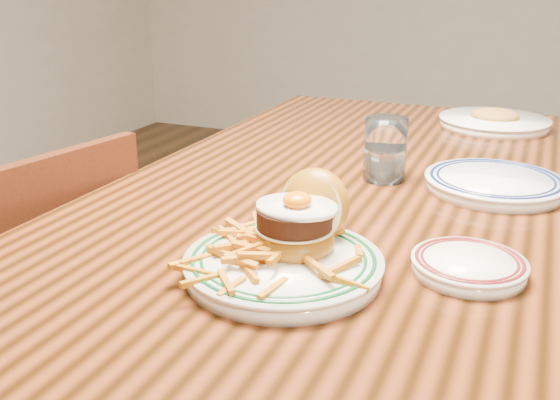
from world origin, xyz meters
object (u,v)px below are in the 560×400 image
at_px(chair_left, 39,326).
at_px(main_plate, 289,247).
at_px(side_plate, 469,264).
at_px(table, 348,227).

height_order(chair_left, main_plate, main_plate).
xyz_separation_m(chair_left, side_plate, (0.83, -0.04, 0.32)).
relative_size(table, main_plate, 5.78).
relative_size(table, chair_left, 1.93).
bearing_deg(chair_left, table, 33.63).
bearing_deg(chair_left, side_plate, 7.03).
bearing_deg(main_plate, side_plate, 24.95).
xyz_separation_m(chair_left, main_plate, (0.61, -0.12, 0.34)).
xyz_separation_m(table, main_plate, (0.03, -0.38, 0.12)).
xyz_separation_m(main_plate, side_plate, (0.23, 0.09, -0.02)).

